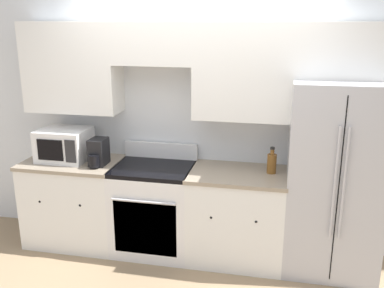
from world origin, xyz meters
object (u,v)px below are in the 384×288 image
(oven_range, at_px, (154,208))
(refrigerator, at_px, (334,178))
(bottle, at_px, (272,163))
(microwave, at_px, (65,145))

(oven_range, relative_size, refrigerator, 0.59)
(oven_range, bearing_deg, bottle, 2.76)
(refrigerator, height_order, bottle, refrigerator)
(oven_range, distance_m, microwave, 1.10)
(refrigerator, distance_m, microwave, 2.61)
(refrigerator, distance_m, bottle, 0.56)
(oven_range, distance_m, bottle, 1.24)
(bottle, bearing_deg, oven_range, -177.24)
(refrigerator, bearing_deg, oven_range, -178.70)
(oven_range, xyz_separation_m, refrigerator, (1.68, 0.04, 0.43))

